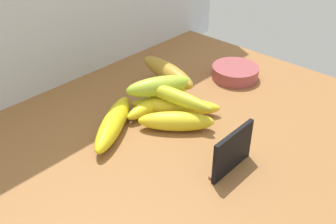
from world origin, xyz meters
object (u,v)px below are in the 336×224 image
banana_2 (159,102)px  banana_8 (168,74)px  banana_0 (169,86)px  banana_3 (176,121)px  banana_4 (175,106)px  chalkboard_sign (232,152)px  fruit_bowl (235,72)px  banana_1 (112,124)px  banana_6 (173,96)px  banana_7 (159,86)px  banana_5 (167,72)px

banana_2 → banana_8: banana_8 is taller
banana_0 → banana_2: (-7.20, -3.40, 0.23)cm
banana_3 → banana_8: size_ratio=1.06×
banana_3 → banana_4: size_ratio=0.80×
banana_2 → chalkboard_sign: bearing=-103.7°
chalkboard_sign → fruit_bowl: 35.98cm
banana_0 → banana_1: bearing=-172.7°
fruit_bowl → banana_6: bearing=-178.9°
banana_1 → banana_7: (13.19, -0.94, 3.80)cm
fruit_bowl → banana_2: (-24.20, 4.23, 0.25)cm
fruit_bowl → banana_4: (-23.11, 0.16, 0.32)cm
banana_5 → banana_7: size_ratio=1.23×
banana_1 → banana_8: banana_8 is taller
chalkboard_sign → banana_7: size_ratio=0.73×
banana_0 → banana_5: 3.88cm
fruit_bowl → banana_1: 37.61cm
banana_3 → banana_7: (3.52, 8.15, 3.87)cm
banana_1 → banana_8: 20.48cm
banana_2 → banana_8: 8.43cm
banana_7 → banana_1: bearing=175.9°
banana_5 → banana_7: (-6.89, -3.95, 0.45)cm
banana_1 → banana_4: (14.16, -4.88, -0.19)cm
chalkboard_sign → banana_0: chalkboard_sign is taller
banana_2 → banana_5: 8.76cm
fruit_bowl → banana_0: size_ratio=0.61×
banana_0 → banana_7: 9.01cm
banana_0 → banana_7: (-7.08, -3.54, 4.30)cm
chalkboard_sign → banana_5: chalkboard_sign is taller
banana_5 → banana_0: bearing=-65.5°
banana_6 → banana_0: bearing=47.1°
fruit_bowl → banana_4: banana_4 is taller
banana_3 → banana_8: 16.00cm
banana_4 → banana_8: bearing=51.9°
banana_4 → banana_7: size_ratio=1.31×
banana_6 → banana_7: (0.47, 4.58, 0.40)cm
fruit_bowl → banana_2: size_ratio=0.65×
banana_2 → banana_8: size_ratio=1.23×
chalkboard_sign → banana_4: 21.12cm
banana_1 → banana_0: bearing=7.3°
banana_4 → banana_3: bearing=-136.8°
banana_5 → banana_8: 0.65cm
banana_4 → banana_6: size_ratio=1.03×
chalkboard_sign → banana_7: 24.62cm
fruit_bowl → banana_3: banana_3 is taller
banana_5 → banana_8: size_ratio=1.23×
chalkboard_sign → banana_2: chalkboard_sign is taller
fruit_bowl → banana_2: 24.56cm
banana_7 → banana_5: bearing=29.8°
banana_1 → banana_4: size_ratio=1.01×
banana_3 → banana_7: banana_7 is taller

